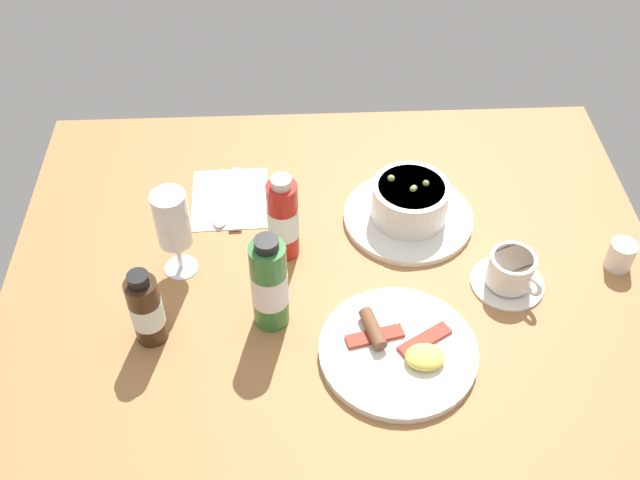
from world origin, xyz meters
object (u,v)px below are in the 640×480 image
Objects in this scene: sauce_bottle_green at (269,284)px; sauce_bottle_red at (283,219)px; wine_glass at (172,223)px; breakfast_plate at (399,351)px; coffee_cup at (510,272)px; creamer_jug at (621,254)px; porridge_bowl at (409,205)px; sauce_bottle_brown at (146,310)px; cutlery_setting at (230,200)px.

sauce_bottle_green is 1.08× the size of sauce_bottle_red.
wine_glass reaches higher than breakfast_plate.
creamer_jug is (-19.33, -3.40, -0.34)cm from coffee_cup.
porridge_bowl is 1.62× the size of sauce_bottle_brown.
wine_glass is 40.50cm from breakfast_plate.
porridge_bowl is 36.07cm from creamer_jug.
cutlery_setting is 20.88cm from wine_glass.
sauce_bottle_red is (-2.17, -14.52, -0.66)cm from sauce_bottle_green.
sauce_bottle_green is (-15.21, 11.23, -2.44)cm from wine_glass.
porridge_bowl is at bearing -47.70° from coffee_cup.
porridge_bowl is at bearing -20.31° from creamer_jug.
cutlery_setting is at bearing -74.42° from sauce_bottle_green.
creamer_jug is 77.46cm from sauce_bottle_brown.
sauce_bottle_red reaches higher than breakfast_plate.
sauce_bottle_brown is 18.69cm from sauce_bottle_green.
sauce_bottle_brown is at bearing 39.54° from sauce_bottle_red.
coffee_cup is at bearing 173.83° from wine_glass.
sauce_bottle_green is 14.70cm from sauce_bottle_red.
sauce_bottle_green is at bearing 143.55° from wine_glass.
coffee_cup is 54.86cm from wine_glass.
sauce_bottle_green is 22.00cm from breakfast_plate.
sauce_bottle_brown reaches higher than creamer_jug.
creamer_jug is 42.26cm from breakfast_plate.
creamer_jug is at bearing 178.10° from wine_glass.
wine_glass reaches higher than creamer_jug.
porridge_bowl is 32.66cm from sauce_bottle_green.
porridge_bowl is 1.39× the size of sauce_bottle_red.
cutlery_setting is 18.02cm from sauce_bottle_red.
wine_glass is (39.51, 10.08, 7.11)cm from porridge_bowl.
sauce_bottle_red is (55.94, -5.72, 5.02)cm from creamer_jug.
coffee_cup is 0.50× the size of breakfast_plate.
sauce_bottle_red reaches higher than coffee_cup.
cutlery_setting is at bearing -114.56° from wine_glass.
wine_glass is at bearing -6.17° from coffee_cup.
breakfast_plate reaches higher than cutlery_setting.
coffee_cup is at bearing 154.43° from cutlery_setting.
sauce_bottle_red is (36.61, -9.12, 4.68)cm from coffee_cup.
breakfast_plate is at bearing 127.34° from cutlery_setting.
wine_glass reaches higher than coffee_cup.
breakfast_plate is at bearing 22.96° from creamer_jug.
wine_glass is at bearing 65.44° from cutlery_setting.
coffee_cup is 0.72× the size of sauce_bottle_red.
sauce_bottle_brown is 38.41cm from breakfast_plate.
cutlery_setting is at bearing -53.03° from sauce_bottle_red.
creamer_jug is 0.24× the size of breakfast_plate.
creamer_jug is 0.34× the size of wine_glass.
sauce_bottle_brown is 26.74cm from sauce_bottle_red.
sauce_bottle_red is at bearing 17.07° from porridge_bowl.
breakfast_plate is at bearing 127.56° from sauce_bottle_red.
creamer_jug is at bearing -171.61° from sauce_bottle_brown.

